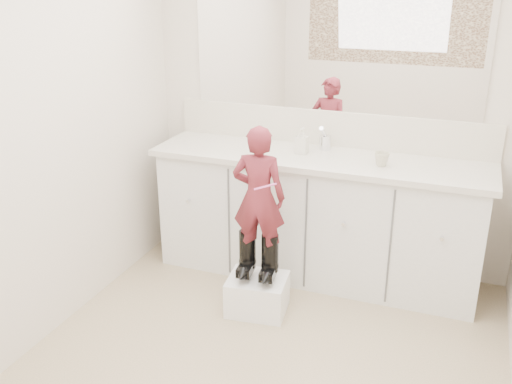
% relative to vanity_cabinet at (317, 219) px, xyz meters
% --- Properties ---
extents(floor, '(3.00, 3.00, 0.00)m').
position_rel_vanity_cabinet_xyz_m(floor, '(0.00, -1.23, -0.42)').
color(floor, '#8D805C').
rests_on(floor, ground).
extents(wall_back, '(2.60, 0.00, 2.60)m').
position_rel_vanity_cabinet_xyz_m(wall_back, '(0.00, 0.27, 0.77)').
color(wall_back, beige).
rests_on(wall_back, floor).
extents(wall_front, '(2.60, 0.00, 2.60)m').
position_rel_vanity_cabinet_xyz_m(wall_front, '(0.00, -2.73, 0.77)').
color(wall_front, beige).
rests_on(wall_front, floor).
extents(wall_left, '(0.00, 3.00, 3.00)m').
position_rel_vanity_cabinet_xyz_m(wall_left, '(-1.30, -1.23, 0.78)').
color(wall_left, beige).
rests_on(wall_left, floor).
extents(vanity_cabinet, '(2.20, 0.55, 0.85)m').
position_rel_vanity_cabinet_xyz_m(vanity_cabinet, '(0.00, 0.00, 0.00)').
color(vanity_cabinet, silver).
rests_on(vanity_cabinet, floor).
extents(countertop, '(2.28, 0.58, 0.04)m').
position_rel_vanity_cabinet_xyz_m(countertop, '(0.00, -0.01, 0.45)').
color(countertop, beige).
rests_on(countertop, vanity_cabinet).
extents(backsplash, '(2.28, 0.03, 0.25)m').
position_rel_vanity_cabinet_xyz_m(backsplash, '(0.00, 0.26, 0.59)').
color(backsplash, beige).
rests_on(backsplash, countertop).
extents(mirror, '(2.00, 0.02, 1.00)m').
position_rel_vanity_cabinet_xyz_m(mirror, '(0.00, 0.26, 1.22)').
color(mirror, white).
rests_on(mirror, wall_back).
extents(faucet, '(0.08, 0.08, 0.10)m').
position_rel_vanity_cabinet_xyz_m(faucet, '(0.00, 0.15, 0.52)').
color(faucet, silver).
rests_on(faucet, countertop).
extents(cup, '(0.11, 0.11, 0.09)m').
position_rel_vanity_cabinet_xyz_m(cup, '(0.43, -0.07, 0.51)').
color(cup, '#BFB999').
rests_on(cup, countertop).
extents(soap_bottle, '(0.09, 0.09, 0.18)m').
position_rel_vanity_cabinet_xyz_m(soap_bottle, '(-0.13, 0.01, 0.55)').
color(soap_bottle, silver).
rests_on(soap_bottle, countertop).
extents(step_stool, '(0.40, 0.35, 0.23)m').
position_rel_vanity_cabinet_xyz_m(step_stool, '(-0.21, -0.62, -0.31)').
color(step_stool, white).
rests_on(step_stool, floor).
extents(boot_left, '(0.14, 0.22, 0.31)m').
position_rel_vanity_cabinet_xyz_m(boot_left, '(-0.29, -0.60, -0.04)').
color(boot_left, black).
rests_on(boot_left, step_stool).
extents(boot_right, '(0.14, 0.22, 0.31)m').
position_rel_vanity_cabinet_xyz_m(boot_right, '(-0.14, -0.60, -0.04)').
color(boot_right, black).
rests_on(boot_right, step_stool).
extents(toddler, '(0.35, 0.25, 0.89)m').
position_rel_vanity_cabinet_xyz_m(toddler, '(-0.21, -0.60, 0.35)').
color(toddler, '#AC3444').
rests_on(toddler, step_stool).
extents(toothbrush, '(0.14, 0.03, 0.06)m').
position_rel_vanity_cabinet_xyz_m(toothbrush, '(-0.14, -0.68, 0.46)').
color(toothbrush, '#FB61B8').
rests_on(toothbrush, toddler).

